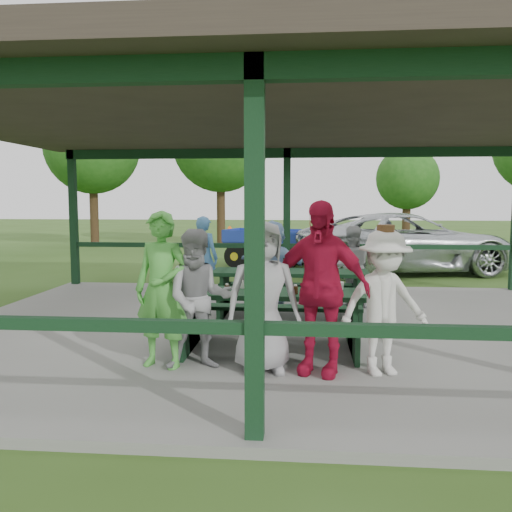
# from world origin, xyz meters

# --- Properties ---
(ground) EXTENTS (90.00, 90.00, 0.00)m
(ground) POSITION_xyz_m (0.00, 0.00, 0.00)
(ground) COLOR #314F18
(ground) RESTS_ON ground
(concrete_slab) EXTENTS (10.00, 8.00, 0.10)m
(concrete_slab) POSITION_xyz_m (0.00, 0.00, 0.05)
(concrete_slab) COLOR slate
(concrete_slab) RESTS_ON ground
(pavilion_structure) EXTENTS (10.60, 8.60, 3.24)m
(pavilion_structure) POSITION_xyz_m (0.00, 0.00, 3.17)
(pavilion_structure) COLOR black
(pavilion_structure) RESTS_ON concrete_slab
(picnic_table_near) EXTENTS (2.41, 1.39, 0.75)m
(picnic_table_near) POSITION_xyz_m (-0.02, -1.20, 0.57)
(picnic_table_near) COLOR black
(picnic_table_near) RESTS_ON concrete_slab
(picnic_table_far) EXTENTS (2.53, 1.39, 0.75)m
(picnic_table_far) POSITION_xyz_m (0.16, 0.80, 0.57)
(picnic_table_far) COLOR black
(picnic_table_far) RESTS_ON concrete_slab
(table_setting) EXTENTS (2.50, 0.45, 0.10)m
(table_setting) POSITION_xyz_m (0.19, -1.17, 0.88)
(table_setting) COLOR white
(table_setting) RESTS_ON picnic_table_near
(contestant_green) EXTENTS (0.73, 0.56, 1.79)m
(contestant_green) POSITION_xyz_m (-1.22, -2.04, 0.99)
(contestant_green) COLOR green
(contestant_green) RESTS_ON concrete_slab
(contestant_grey_left) EXTENTS (0.89, 0.76, 1.59)m
(contestant_grey_left) POSITION_xyz_m (-0.79, -2.07, 0.89)
(contestant_grey_left) COLOR gray
(contestant_grey_left) RESTS_ON concrete_slab
(contestant_grey_mid) EXTENTS (0.93, 0.72, 1.68)m
(contestant_grey_mid) POSITION_xyz_m (-0.06, -2.11, 0.94)
(contestant_grey_mid) COLOR gray
(contestant_grey_mid) RESTS_ON concrete_slab
(contestant_red) EXTENTS (1.21, 0.79, 1.91)m
(contestant_red) POSITION_xyz_m (0.55, -2.11, 1.05)
(contestant_red) COLOR #AF1132
(contestant_red) RESTS_ON concrete_slab
(contestant_white_fedora) EXTENTS (1.16, 0.89, 1.64)m
(contestant_white_fedora) POSITION_xyz_m (1.25, -2.10, 0.90)
(contestant_white_fedora) COLOR silver
(contestant_white_fedora) RESTS_ON concrete_slab
(spectator_lblue) EXTENTS (1.50, 0.97, 1.55)m
(spectator_lblue) POSITION_xyz_m (-0.16, 1.55, 0.87)
(spectator_lblue) COLOR #8CAED9
(spectator_lblue) RESTS_ON concrete_slab
(spectator_blue) EXTENTS (0.67, 0.55, 1.60)m
(spectator_blue) POSITION_xyz_m (-1.53, 2.19, 0.90)
(spectator_blue) COLOR teal
(spectator_blue) RESTS_ON concrete_slab
(spectator_grey) EXTENTS (0.74, 0.60, 1.45)m
(spectator_grey) POSITION_xyz_m (1.22, 1.69, 0.82)
(spectator_grey) COLOR gray
(spectator_grey) RESTS_ON concrete_slab
(pickup_truck) EXTENTS (6.37, 3.91, 1.65)m
(pickup_truck) POSITION_xyz_m (3.15, 7.09, 0.82)
(pickup_truck) COLOR silver
(pickup_truck) RESTS_ON ground
(farm_trailer) EXTENTS (3.43, 2.10, 1.19)m
(farm_trailer) POSITION_xyz_m (-0.68, 8.18, 0.59)
(farm_trailer) COLOR navy
(farm_trailer) RESTS_ON ground
(tree_far_left) EXTENTS (3.97, 3.97, 6.21)m
(tree_far_left) POSITION_xyz_m (-8.56, 14.42, 4.21)
(tree_far_left) COLOR #312113
(tree_far_left) RESTS_ON ground
(tree_left) EXTENTS (4.10, 4.10, 6.40)m
(tree_left) POSITION_xyz_m (-3.23, 15.26, 4.34)
(tree_left) COLOR #312113
(tree_left) RESTS_ON ground
(tree_mid) EXTENTS (2.77, 2.77, 4.32)m
(tree_mid) POSITION_xyz_m (4.92, 16.78, 2.91)
(tree_mid) COLOR #312113
(tree_mid) RESTS_ON ground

